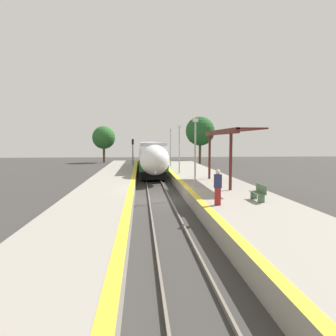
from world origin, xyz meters
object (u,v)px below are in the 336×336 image
at_px(lamppost_mid, 179,146).
at_px(lamppost_far, 171,144).
at_px(railway_signal, 133,152).
at_px(train, 149,153).
at_px(lamppost_near, 195,147).
at_px(person_waiting, 218,187).
at_px(platform_bench, 259,192).

height_order(lamppost_mid, lamppost_far, same).
bearing_deg(railway_signal, train, 64.58).
bearing_deg(lamppost_mid, railway_signal, 113.30).
relative_size(train, lamppost_near, 8.44).
relative_size(train, railway_signal, 9.34).
distance_m(lamppost_near, lamppost_far, 18.91).
bearing_deg(person_waiting, lamppost_far, 90.08).
bearing_deg(lamppost_far, railway_signal, 159.96).
distance_m(platform_bench, lamppost_mid, 15.51).
xyz_separation_m(person_waiting, lamppost_mid, (-0.03, 16.14, 1.83)).
relative_size(train, lamppost_far, 8.44).
bearing_deg(lamppost_mid, train, 98.94).
relative_size(person_waiting, railway_signal, 0.42).
bearing_deg(platform_bench, train, 99.21).
relative_size(person_waiting, lamppost_mid, 0.38).
distance_m(train, lamppost_far, 7.21).
xyz_separation_m(train, lamppost_far, (2.53, -6.61, 1.38)).
distance_m(platform_bench, lamppost_near, 6.63).
distance_m(train, platform_bench, 31.61).
height_order(railway_signal, lamppost_mid, lamppost_mid).
xyz_separation_m(railway_signal, lamppost_mid, (4.83, -11.22, 0.98)).
bearing_deg(lamppost_far, lamppost_mid, -90.00).
height_order(platform_bench, lamppost_mid, lamppost_mid).
distance_m(platform_bench, railway_signal, 27.39).
height_order(train, lamppost_near, lamppost_near).
bearing_deg(railway_signal, lamppost_mid, -66.70).
distance_m(train, lamppost_mid, 16.32).
bearing_deg(train, lamppost_far, -69.07).
xyz_separation_m(person_waiting, lamppost_far, (-0.03, 25.59, 1.83)).
distance_m(lamppost_mid, lamppost_far, 9.45).
bearing_deg(person_waiting, lamppost_mid, 90.12).
bearing_deg(railway_signal, person_waiting, -79.92).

